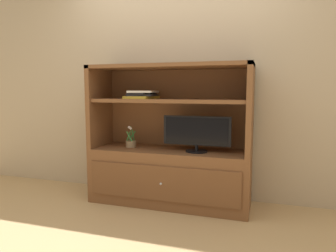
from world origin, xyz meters
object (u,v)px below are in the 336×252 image
Objects in this scene: media_console at (170,160)px; tv_monitor at (197,133)px; potted_plant at (131,143)px; magazine_stack at (142,95)px.

tv_monitor is at bearing -8.34° from media_console.
potted_plant is (-0.43, -0.01, 0.16)m from media_console.
tv_monitor is 2.92× the size of potted_plant.
media_console reaches higher than tv_monitor.
magazine_stack is at bearing 1.75° from potted_plant.
tv_monitor is 0.74m from potted_plant.
media_console is at bearing 171.66° from tv_monitor.
magazine_stack is (-0.30, -0.01, 0.67)m from media_console.
magazine_stack reaches higher than tv_monitor.
tv_monitor is (0.29, -0.04, 0.30)m from media_console.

